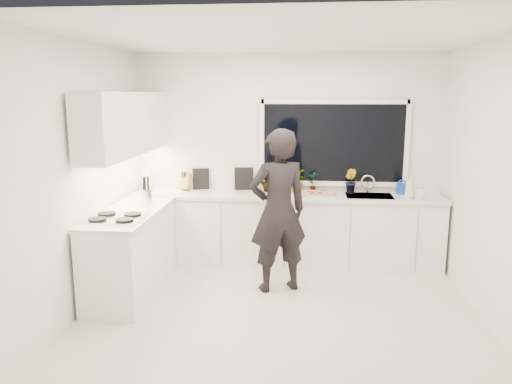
# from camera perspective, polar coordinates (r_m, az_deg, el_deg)

# --- Properties ---
(floor) EXTENTS (4.00, 3.50, 0.02)m
(floor) POSITION_cam_1_polar(r_m,az_deg,el_deg) (5.28, 2.70, -13.37)
(floor) COLOR beige
(floor) RESTS_ON ground
(wall_back) EXTENTS (4.00, 0.02, 2.70)m
(wall_back) POSITION_cam_1_polar(r_m,az_deg,el_deg) (6.61, 3.56, 3.95)
(wall_back) COLOR white
(wall_back) RESTS_ON ground
(wall_left) EXTENTS (0.02, 3.50, 2.70)m
(wall_left) POSITION_cam_1_polar(r_m,az_deg,el_deg) (5.35, -19.20, 1.61)
(wall_left) COLOR white
(wall_left) RESTS_ON ground
(wall_right) EXTENTS (0.02, 3.50, 2.70)m
(wall_right) POSITION_cam_1_polar(r_m,az_deg,el_deg) (5.19, 25.63, 0.84)
(wall_right) COLOR white
(wall_right) RESTS_ON ground
(ceiling) EXTENTS (4.00, 3.50, 0.02)m
(ceiling) POSITION_cam_1_polar(r_m,az_deg,el_deg) (4.83, 3.01, 17.45)
(ceiling) COLOR white
(ceiling) RESTS_ON wall_back
(window) EXTENTS (1.80, 0.02, 1.00)m
(window) POSITION_cam_1_polar(r_m,az_deg,el_deg) (6.56, 8.84, 5.54)
(window) COLOR black
(window) RESTS_ON wall_back
(base_cabinets_back) EXTENTS (3.92, 0.58, 0.88)m
(base_cabinets_back) POSITION_cam_1_polar(r_m,az_deg,el_deg) (6.49, 3.37, -4.40)
(base_cabinets_back) COLOR white
(base_cabinets_back) RESTS_ON floor
(base_cabinets_left) EXTENTS (0.58, 1.60, 0.88)m
(base_cabinets_left) POSITION_cam_1_polar(r_m,az_deg,el_deg) (5.75, -14.06, -6.79)
(base_cabinets_left) COLOR white
(base_cabinets_left) RESTS_ON floor
(countertop_back) EXTENTS (3.94, 0.62, 0.04)m
(countertop_back) POSITION_cam_1_polar(r_m,az_deg,el_deg) (6.37, 3.41, -0.43)
(countertop_back) COLOR silver
(countertop_back) RESTS_ON base_cabinets_back
(countertop_left) EXTENTS (0.62, 1.60, 0.04)m
(countertop_left) POSITION_cam_1_polar(r_m,az_deg,el_deg) (5.63, -14.29, -2.33)
(countertop_left) COLOR silver
(countertop_left) RESTS_ON base_cabinets_left
(upper_cabinets) EXTENTS (0.34, 2.10, 0.70)m
(upper_cabinets) POSITION_cam_1_polar(r_m,az_deg,el_deg) (5.86, -14.70, 7.58)
(upper_cabinets) COLOR white
(upper_cabinets) RESTS_ON wall_left
(sink) EXTENTS (0.58, 0.42, 0.14)m
(sink) POSITION_cam_1_polar(r_m,az_deg,el_deg) (6.43, 12.79, -0.85)
(sink) COLOR silver
(sink) RESTS_ON countertop_back
(faucet) EXTENTS (0.03, 0.03, 0.22)m
(faucet) POSITION_cam_1_polar(r_m,az_deg,el_deg) (6.60, 12.64, 0.87)
(faucet) COLOR silver
(faucet) RESTS_ON countertop_back
(stovetop) EXTENTS (0.56, 0.48, 0.03)m
(stovetop) POSITION_cam_1_polar(r_m,az_deg,el_deg) (5.31, -15.77, -2.84)
(stovetop) COLOR black
(stovetop) RESTS_ON countertop_left
(person) EXTENTS (0.78, 0.66, 1.82)m
(person) POSITION_cam_1_polar(r_m,az_deg,el_deg) (5.50, 2.55, -2.20)
(person) COLOR black
(person) RESTS_ON floor
(pizza_tray) EXTENTS (0.47, 0.36, 0.03)m
(pizza_tray) POSITION_cam_1_polar(r_m,az_deg,el_deg) (6.34, 7.07, -0.23)
(pizza_tray) COLOR #B5B5BA
(pizza_tray) RESTS_ON countertop_back
(pizza) EXTENTS (0.43, 0.32, 0.01)m
(pizza) POSITION_cam_1_polar(r_m,az_deg,el_deg) (6.34, 7.08, -0.08)
(pizza) COLOR #C73E1A
(pizza) RESTS_ON pizza_tray
(watering_can) EXTENTS (0.18, 0.18, 0.13)m
(watering_can) POSITION_cam_1_polar(r_m,az_deg,el_deg) (6.64, 16.31, 0.35)
(watering_can) COLOR #133EB5
(watering_can) RESTS_ON countertop_back
(paper_towel_roll) EXTENTS (0.12, 0.12, 0.26)m
(paper_towel_roll) POSITION_cam_1_polar(r_m,az_deg,el_deg) (6.77, -12.40, 1.31)
(paper_towel_roll) COLOR white
(paper_towel_roll) RESTS_ON countertop_back
(knife_block) EXTENTS (0.16, 0.14, 0.22)m
(knife_block) POSITION_cam_1_polar(r_m,az_deg,el_deg) (6.67, -7.99, 1.14)
(knife_block) COLOR brown
(knife_block) RESTS_ON countertop_back
(utensil_crock) EXTENTS (0.15, 0.15, 0.16)m
(utensil_crock) POSITION_cam_1_polar(r_m,az_deg,el_deg) (6.00, -12.41, -0.43)
(utensil_crock) COLOR #B3B3B7
(utensil_crock) RESTS_ON countertop_left
(picture_frame_large) EXTENTS (0.22, 0.06, 0.28)m
(picture_frame_large) POSITION_cam_1_polar(r_m,az_deg,el_deg) (6.72, -6.31, 1.52)
(picture_frame_large) COLOR black
(picture_frame_large) RESTS_ON countertop_back
(picture_frame_small) EXTENTS (0.25, 0.06, 0.30)m
(picture_frame_small) POSITION_cam_1_polar(r_m,az_deg,el_deg) (6.62, -1.39, 1.54)
(picture_frame_small) COLOR black
(picture_frame_small) RESTS_ON countertop_back
(herb_plants) EXTENTS (1.25, 0.28, 0.31)m
(herb_plants) POSITION_cam_1_polar(r_m,az_deg,el_deg) (6.50, 5.22, 1.29)
(herb_plants) COLOR #26662D
(herb_plants) RESTS_ON countertop_back
(soap_bottles) EXTENTS (0.25, 0.16, 0.29)m
(soap_bottles) POSITION_cam_1_polar(r_m,az_deg,el_deg) (6.34, 17.50, 0.40)
(soap_bottles) COLOR #D8BF66
(soap_bottles) RESTS_ON countertop_back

